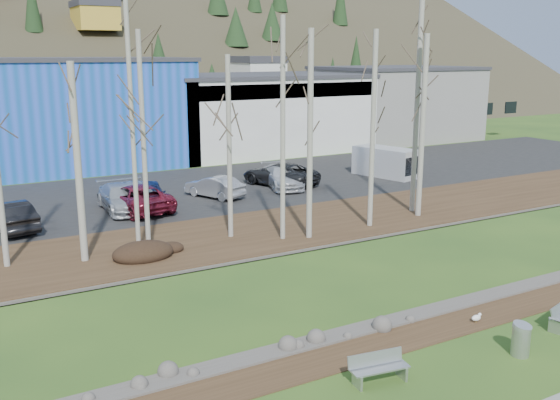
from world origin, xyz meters
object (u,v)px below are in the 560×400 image
seagull (476,318)px  car_3 (137,196)px  car_2 (136,198)px  litter_bin (521,341)px  car_5 (214,187)px  car_4 (150,194)px  car_6 (280,174)px  car_1 (10,216)px  car_7 (282,177)px  van_white (388,162)px  car_8 (121,198)px  bench_intact (378,368)px

seagull → car_3: (-5.26, 20.04, 0.68)m
car_2 → car_3: size_ratio=1.10×
litter_bin → car_5: bearing=89.3°
car_3 → car_4: 0.81m
car_4 → car_6: bearing=21.4°
litter_bin → car_4: size_ratio=0.22×
car_5 → car_1: bearing=-14.1°
car_7 → van_white: bearing=10.7°
car_4 → car_1: bearing=-157.1°
seagull → van_white: size_ratio=0.09×
car_3 → car_6: (10.11, 1.62, 0.03)m
car_4 → car_5: 4.13m
van_white → car_5: bearing=165.6°
car_5 → car_2: bearing=-12.0°
car_3 → car_5: (4.92, 0.46, -0.06)m
car_1 → car_8: 5.98m
car_1 → car_4: 7.64m
car_3 → car_7: 9.94m
car_2 → car_5: 5.20m
car_6 → van_white: 8.17m
litter_bin → car_4: bearing=99.7°
car_1 → car_7: car_1 is taller
seagull → car_7: 21.53m
litter_bin → car_5: 22.77m
bench_intact → seagull: 5.37m
litter_bin → seagull: (0.63, 2.27, -0.28)m
car_1 → van_white: size_ratio=0.91×
seagull → car_2: size_ratio=0.08×
seagull → car_7: (4.64, 21.02, 0.67)m
seagull → car_4: (-4.45, 20.17, 0.67)m
car_3 → car_7: car_3 is taller
car_1 → car_6: 17.06m
seagull → car_1: 22.26m
car_7 → car_1: bearing=-158.2°
car_1 → car_2: 6.56m
car_3 → car_8: 0.87m
bench_intact → car_7: 24.49m
van_white → car_1: bearing=169.5°
car_1 → car_3: (6.71, 1.28, -0.02)m
car_3 → car_4: size_ratio=1.19×
litter_bin → seagull: litter_bin is taller
car_2 → car_8: 0.84m
car_1 → car_8: (5.84, 1.28, -0.02)m
bench_intact → car_8: car_8 is taller
car_3 → car_6: 10.24m
car_2 → car_7: bearing=178.7°
car_3 → car_7: bearing=7.7°
car_7 → car_6: bearing=85.4°
car_5 → car_7: 5.00m
bench_intact → litter_bin: (4.55, -0.85, 0.05)m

